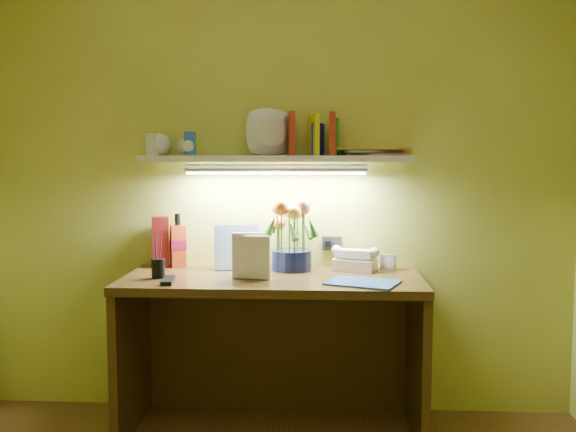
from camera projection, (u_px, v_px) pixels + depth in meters
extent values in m
cube|color=#38240F|center=(273.00, 355.00, 3.04)|extent=(1.40, 0.60, 0.75)
cube|color=silver|center=(388.00, 262.00, 3.18)|extent=(0.08, 0.05, 0.08)
cube|color=#5B0E0C|center=(161.00, 242.00, 3.25)|extent=(0.10, 0.10, 0.26)
cylinder|color=black|center=(158.00, 262.00, 2.96)|extent=(0.08, 0.08, 0.15)
cube|color=black|center=(168.00, 280.00, 2.86)|extent=(0.07, 0.17, 0.02)
cube|color=blue|center=(363.00, 283.00, 2.84)|extent=(0.36, 0.31, 0.01)
imported|color=silver|center=(239.00, 257.00, 2.94)|extent=(0.15, 0.05, 0.20)
imported|color=silver|center=(232.00, 256.00, 2.94)|extent=(0.16, 0.05, 0.21)
cube|color=silver|center=(275.00, 159.00, 3.12)|extent=(1.30, 0.25, 0.03)
imported|color=silver|center=(158.00, 147.00, 3.16)|extent=(0.12, 0.12, 0.09)
imported|color=silver|center=(188.00, 147.00, 3.13)|extent=(0.11, 0.11, 0.09)
imported|color=silver|center=(272.00, 150.00, 3.12)|extent=(0.31, 0.31, 0.06)
cube|color=silver|center=(152.00, 144.00, 3.18)|extent=(0.06, 0.06, 0.11)
cube|color=blue|center=(190.00, 144.00, 3.16)|extent=(0.06, 0.05, 0.12)
cube|color=#9D2716|center=(292.00, 134.00, 3.12)|extent=(0.04, 0.15, 0.21)
cube|color=yellow|center=(314.00, 135.00, 3.11)|extent=(0.06, 0.12, 0.20)
cube|color=navy|center=(318.00, 139.00, 3.13)|extent=(0.06, 0.11, 0.16)
cube|color=#2A8929|center=(336.00, 137.00, 3.11)|extent=(0.03, 0.12, 0.18)
cube|color=#9D2716|center=(332.00, 134.00, 3.11)|extent=(0.03, 0.15, 0.21)
cube|color=#DB469C|center=(378.00, 154.00, 3.12)|extent=(0.31, 0.24, 0.01)
cube|color=#48A85C|center=(371.00, 152.00, 3.11)|extent=(0.30, 0.25, 0.01)
cube|color=orange|center=(373.00, 148.00, 3.14)|extent=(0.39, 0.34, 0.01)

